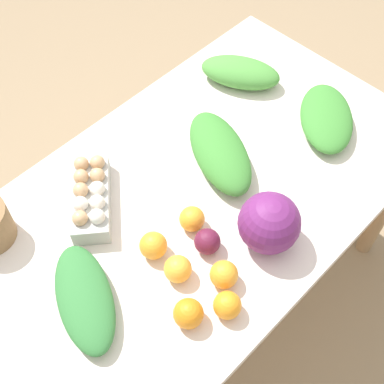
% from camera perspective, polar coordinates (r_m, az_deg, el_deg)
% --- Properties ---
extents(ground_plane, '(8.00, 8.00, 0.00)m').
position_cam_1_polar(ground_plane, '(2.12, -0.00, -11.34)').
color(ground_plane, '#937A5B').
extents(dining_table, '(1.44, 0.81, 0.71)m').
position_cam_1_polar(dining_table, '(1.57, -0.00, -2.35)').
color(dining_table, silver).
rests_on(dining_table, ground_plane).
extents(cabbage_purple, '(0.16, 0.16, 0.16)m').
position_cam_1_polar(cabbage_purple, '(1.36, 8.24, -3.29)').
color(cabbage_purple, '#6B2366').
rests_on(cabbage_purple, dining_table).
extents(egg_carton, '(0.24, 0.26, 0.09)m').
position_cam_1_polar(egg_carton, '(1.47, -10.76, -0.35)').
color(egg_carton, '#B7B7B2').
rests_on(egg_carton, dining_table).
extents(greens_bunch_dandelion, '(0.25, 0.33, 0.06)m').
position_cam_1_polar(greens_bunch_dandelion, '(1.33, -11.38, -11.03)').
color(greens_bunch_dandelion, '#337538').
rests_on(greens_bunch_dandelion, dining_table).
extents(greens_bunch_kale, '(0.27, 0.35, 0.09)m').
position_cam_1_polar(greens_bunch_kale, '(1.53, 2.99, 4.25)').
color(greens_bunch_kale, '#3D8433').
rests_on(greens_bunch_kale, dining_table).
extents(greens_bunch_chard, '(0.31, 0.30, 0.07)m').
position_cam_1_polar(greens_bunch_chard, '(1.68, 14.14, 7.67)').
color(greens_bunch_chard, '#3D8433').
rests_on(greens_bunch_chard, dining_table).
extents(greens_bunch_beet_tops, '(0.23, 0.29, 0.08)m').
position_cam_1_polar(greens_bunch_beet_tops, '(1.77, 5.18, 12.59)').
color(greens_bunch_beet_tops, '#4C933D').
rests_on(greens_bunch_beet_tops, dining_table).
extents(beet_root, '(0.07, 0.07, 0.07)m').
position_cam_1_polar(beet_root, '(1.38, 1.64, -5.30)').
color(beet_root, '#5B1933').
rests_on(beet_root, dining_table).
extents(orange_0, '(0.07, 0.07, 0.07)m').
position_cam_1_polar(orange_0, '(1.34, -1.53, -8.21)').
color(orange_0, '#F9A833').
rests_on(orange_0, dining_table).
extents(orange_1, '(0.07, 0.07, 0.07)m').
position_cam_1_polar(orange_1, '(1.33, 3.42, -8.78)').
color(orange_1, orange).
rests_on(orange_1, dining_table).
extents(orange_2, '(0.07, 0.07, 0.07)m').
position_cam_1_polar(orange_2, '(1.29, -0.39, -12.84)').
color(orange_2, orange).
rests_on(orange_2, dining_table).
extents(orange_3, '(0.07, 0.07, 0.07)m').
position_cam_1_polar(orange_3, '(1.37, -4.15, -5.71)').
color(orange_3, orange).
rests_on(orange_3, dining_table).
extents(orange_4, '(0.07, 0.07, 0.07)m').
position_cam_1_polar(orange_4, '(1.41, -0.00, -2.89)').
color(orange_4, orange).
rests_on(orange_4, dining_table).
extents(orange_5, '(0.07, 0.07, 0.07)m').
position_cam_1_polar(orange_5, '(1.30, 3.78, -11.96)').
color(orange_5, orange).
rests_on(orange_5, dining_table).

